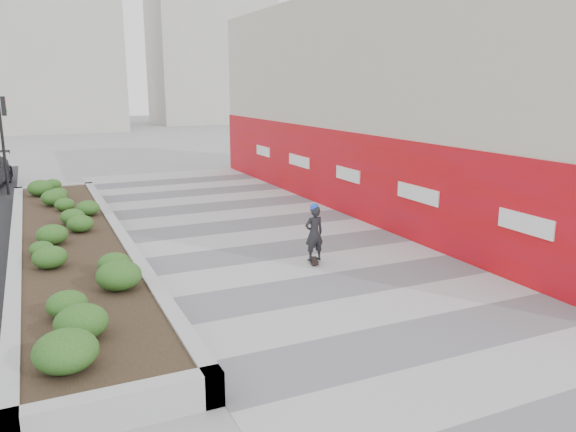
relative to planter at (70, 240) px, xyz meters
name	(u,v)px	position (x,y,z in m)	size (l,w,h in m)	color
ground	(379,313)	(5.50, -7.00, -0.42)	(160.00, 160.00, 0.00)	gray
walkway	(313,270)	(5.50, -4.00, -0.41)	(8.00, 36.00, 0.01)	#A8A8AD
building	(405,102)	(12.48, 1.98, 3.56)	(6.04, 24.08, 8.00)	beige
planter	(70,240)	(0.00, 0.00, 0.00)	(3.00, 18.00, 0.90)	#9E9EA0
traffic_signal_near	(3,130)	(-1.73, 10.50, 2.34)	(0.33, 0.28, 4.20)	black
distant_bldg_north_l	(32,30)	(0.50, 48.00, 9.58)	(16.00, 12.00, 20.00)	#ADAAA3
distant_bldg_north_r	(210,22)	(20.50, 53.00, 11.58)	(14.00, 10.00, 24.00)	#ADAAA3
manhole_cover	(330,268)	(6.00, -4.00, -0.42)	(0.44, 0.44, 0.01)	#595654
skateboarder	(314,233)	(5.80, -3.46, 0.40)	(0.55, 0.74, 1.62)	beige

